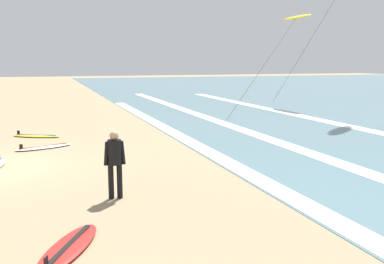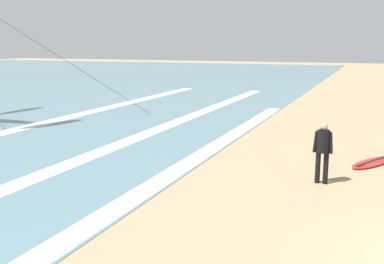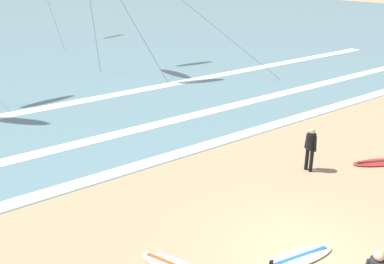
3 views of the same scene
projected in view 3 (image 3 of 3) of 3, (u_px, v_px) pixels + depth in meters
name	position (u px, v px, depth m)	size (l,w,h in m)	color
ground_plane	(304.00, 254.00, 10.97)	(160.00, 160.00, 0.00)	#9E8763
wave_foam_shoreline	(128.00, 169.00, 15.52)	(36.39, 0.65, 0.01)	white
wave_foam_mid_break	(95.00, 140.00, 18.06)	(53.94, 0.72, 0.01)	white
wave_foam_outer_break	(66.00, 104.00, 22.63)	(51.72, 0.81, 0.01)	white
surfer_left_near	(311.00, 146.00, 15.07)	(0.32, 0.51, 1.60)	black
surfboard_left_pile	(298.00, 258.00, 10.77)	(2.18, 0.99, 0.25)	beige
surfboard_near_water	(380.00, 162.00, 15.94)	(2.14, 1.48, 0.25)	red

